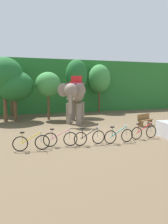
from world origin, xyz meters
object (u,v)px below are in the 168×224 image
Objects in this scene: elephant at (75,95)px; bike_teal at (119,136)px; tree_center_right at (10,75)px; bike_yellow at (31,142)px; bike_black at (90,137)px; tree_right at (14,86)px; tree_left at (48,85)px; tree_center_left at (4,76)px; tree_center at (99,79)px; bike_red at (144,132)px; bike_pink at (60,139)px; tree_far_left at (76,76)px; wooden_bench at (145,119)px.

elephant reaches higher than bike_teal.
tree_center_right is 14.23m from bike_teal.
bike_black is at bearing 1.15° from bike_yellow.
tree_right is 9.76m from bike_yellow.
tree_left is 2.42× the size of bike_yellow.
tree_center is (9.81, 3.11, -0.06)m from tree_center_left.
tree_center is at bearing -1.19° from tree_center_right.
bike_red is at bearing -72.57° from elephant.
tree_left is 3.02m from elephant.
bike_teal is at bearing -168.18° from bike_red.
tree_left is 1.00× the size of elephant.
tree_far_left is at bearing 68.32° from bike_pink.
tree_right is 10.92m from bike_teal.
wooden_bench is (-0.04, -8.78, -3.21)m from tree_center.
elephant is 2.69× the size of wooden_bench.
tree_center_right reaches higher than bike_red.
tree_right is at bearing 91.58° from bike_yellow.
elephant is 2.42× the size of bike_yellow.
bike_pink is (-1.08, -8.95, -2.68)m from tree_left.
bike_yellow is 4.49m from bike_teal.
tree_left reaches higher than bike_pink.
tree_far_left is 3.17× the size of bike_black.
tree_left is at bearing 83.10° from bike_pink.
tree_left is 3.27m from tree_far_left.
tree_center reaches higher than tree_right.
bike_red is (-2.47, -12.30, -3.31)m from tree_center.
tree_center_right reaches higher than tree_right.
tree_left reaches higher than bike_yellow.
tree_far_left is (5.72, 0.99, 0.95)m from tree_right.
bike_black is (-2.56, -10.35, -3.50)m from tree_far_left.
tree_far_left reaches higher than bike_teal.
bike_pink and bike_red have the same top height.
tree_far_left is 3.21× the size of bike_pink.
bike_yellow is (-8.75, -12.59, -3.31)m from tree_center.
tree_center_right is 1.29× the size of tree_left.
wooden_bench is (3.25, -6.59, -3.41)m from tree_far_left.
elephant is at bearing 107.43° from bike_red.
bike_red is at bearing 11.82° from bike_teal.
tree_far_left is at bearing 70.49° from elephant.
bike_red is (6.28, 0.29, 0.00)m from bike_yellow.
tree_far_left reaches higher than tree_center_left.
bike_yellow is at bearing -178.85° from bike_black.
bike_yellow is (-5.46, -10.40, -3.50)m from tree_far_left.
tree_center_right reaches higher than tree_center_left.
tree_center_right reaches higher than bike_pink.
tree_center is at bearing 19.43° from tree_right.
tree_center_right is at bearing 98.59° from bike_pink.
bike_yellow is at bearing -88.42° from tree_right.
bike_pink and bike_black have the same top height.
bike_black is at bearing 174.92° from bike_teal.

